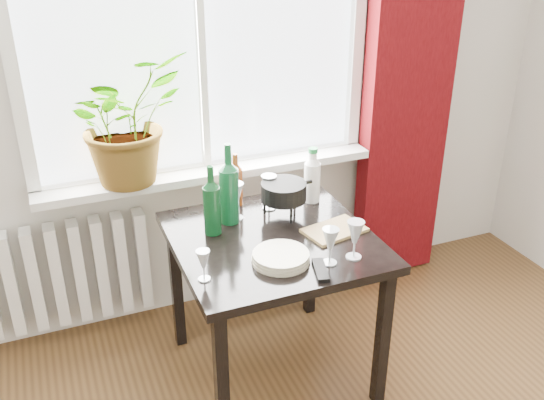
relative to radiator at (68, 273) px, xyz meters
name	(u,v)px	position (x,y,z in m)	size (l,w,h in m)	color
window	(198,11)	(0.75, 0.04, 1.22)	(1.72, 0.08, 1.62)	white
windowsill	(210,171)	(0.75, -0.03, 0.44)	(1.72, 0.20, 0.04)	silver
curtain	(411,60)	(1.87, -0.06, 0.92)	(0.50, 0.12, 2.56)	#3B0508
radiator	(68,273)	(0.00, 0.00, 0.00)	(0.80, 0.10, 0.55)	white
table	(273,255)	(0.85, -0.63, 0.27)	(0.85, 0.85, 0.74)	black
potted_plant	(125,119)	(0.36, -0.03, 0.77)	(0.55, 0.48, 0.61)	#39761F
wine_bottle_left	(212,200)	(0.62, -0.49, 0.52)	(0.08, 0.08, 0.32)	#0B3A19
wine_bottle_right	(229,183)	(0.72, -0.42, 0.55)	(0.09, 0.09, 0.38)	#0E4925
bottle_amber	(236,179)	(0.81, -0.27, 0.49)	(0.06, 0.06, 0.26)	#6E2C0C
cleaning_bottle	(312,175)	(1.16, -0.37, 0.50)	(0.08, 0.08, 0.28)	white
wineglass_front_right	(330,246)	(0.98, -0.91, 0.44)	(0.07, 0.07, 0.16)	#B5BFC3
wineglass_far_right	(355,239)	(1.09, -0.91, 0.45)	(0.07, 0.07, 0.17)	silver
wineglass_back_center	(269,192)	(0.94, -0.37, 0.45)	(0.07, 0.07, 0.18)	#B2B8C0
wineglass_back_left	(236,201)	(0.76, -0.41, 0.45)	(0.08, 0.08, 0.18)	silver
wineglass_front_left	(204,265)	(0.48, -0.84, 0.43)	(0.06, 0.06, 0.13)	#B7C0C5
plate_stack	(281,257)	(0.81, -0.82, 0.38)	(0.24, 0.24, 0.04)	beige
fondue_pot	(284,199)	(0.97, -0.45, 0.44)	(0.24, 0.21, 0.16)	black
tv_remote	(321,270)	(0.92, -0.96, 0.37)	(0.05, 0.16, 0.02)	black
cutting_board	(334,230)	(1.12, -0.69, 0.37)	(0.26, 0.17, 0.01)	#9F7F47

